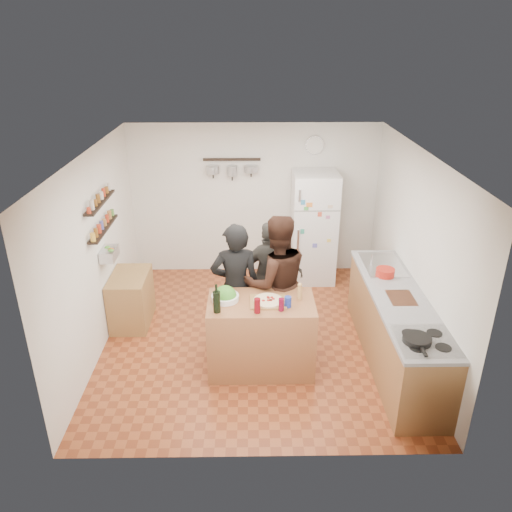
{
  "coord_description": "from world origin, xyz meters",
  "views": [
    {
      "loc": [
        -0.09,
        -5.72,
        3.78
      ],
      "look_at": [
        0.0,
        0.1,
        1.15
      ],
      "focal_mm": 35.0,
      "sensor_mm": 36.0,
      "label": 1
    }
  ],
  "objects_px": {
    "pepper_mill": "(300,293)",
    "counter_run": "(395,329)",
    "wine_bottle": "(217,302)",
    "skillet": "(417,339)",
    "wall_clock": "(315,145)",
    "salt_canister": "(288,302)",
    "person_back": "(270,275)",
    "person_center": "(276,282)",
    "red_bowl": "(385,272)",
    "fridge": "(314,228)",
    "person_left": "(236,287)",
    "prep_island": "(261,335)",
    "side_table": "(131,299)",
    "salad_bowl": "(225,298)"
  },
  "relations": [
    {
      "from": "counter_run",
      "to": "prep_island",
      "type": "bearing_deg",
      "value": -176.11
    },
    {
      "from": "salad_bowl",
      "to": "counter_run",
      "type": "relative_size",
      "value": 0.12
    },
    {
      "from": "side_table",
      "to": "pepper_mill",
      "type": "bearing_deg",
      "value": -24.36
    },
    {
      "from": "pepper_mill",
      "to": "counter_run",
      "type": "xyz_separation_m",
      "value": [
        1.2,
        0.06,
        -0.55
      ]
    },
    {
      "from": "skillet",
      "to": "side_table",
      "type": "xyz_separation_m",
      "value": [
        -3.34,
        1.92,
        -0.58
      ]
    },
    {
      "from": "person_left",
      "to": "prep_island",
      "type": "bearing_deg",
      "value": 115.96
    },
    {
      "from": "red_bowl",
      "to": "wine_bottle",
      "type": "bearing_deg",
      "value": -157.99
    },
    {
      "from": "pepper_mill",
      "to": "red_bowl",
      "type": "distance_m",
      "value": 1.29
    },
    {
      "from": "person_back",
      "to": "counter_run",
      "type": "bearing_deg",
      "value": 146.42
    },
    {
      "from": "wine_bottle",
      "to": "skillet",
      "type": "bearing_deg",
      "value": -17.17
    },
    {
      "from": "salad_bowl",
      "to": "counter_run",
      "type": "bearing_deg",
      "value": 1.73
    },
    {
      "from": "counter_run",
      "to": "person_center",
      "type": "bearing_deg",
      "value": 164.6
    },
    {
      "from": "person_back",
      "to": "red_bowl",
      "type": "relative_size",
      "value": 6.42
    },
    {
      "from": "fridge",
      "to": "wall_clock",
      "type": "bearing_deg",
      "value": 90.0
    },
    {
      "from": "prep_island",
      "to": "skillet",
      "type": "distance_m",
      "value": 1.84
    },
    {
      "from": "prep_island",
      "to": "wall_clock",
      "type": "bearing_deg",
      "value": 71.81
    },
    {
      "from": "red_bowl",
      "to": "fridge",
      "type": "distance_m",
      "value": 1.92
    },
    {
      "from": "salad_bowl",
      "to": "person_center",
      "type": "xyz_separation_m",
      "value": [
        0.62,
        0.46,
        -0.05
      ]
    },
    {
      "from": "person_center",
      "to": "side_table",
      "type": "relative_size",
      "value": 2.24
    },
    {
      "from": "wine_bottle",
      "to": "counter_run",
      "type": "distance_m",
      "value": 2.25
    },
    {
      "from": "skillet",
      "to": "wall_clock",
      "type": "distance_m",
      "value": 3.85
    },
    {
      "from": "wine_bottle",
      "to": "counter_run",
      "type": "xyz_separation_m",
      "value": [
        2.15,
        0.33,
        -0.59
      ]
    },
    {
      "from": "counter_run",
      "to": "fridge",
      "type": "height_order",
      "value": "fridge"
    },
    {
      "from": "salt_canister",
      "to": "pepper_mill",
      "type": "bearing_deg",
      "value": 48.58
    },
    {
      "from": "counter_run",
      "to": "wall_clock",
      "type": "xyz_separation_m",
      "value": [
        -0.75,
        2.63,
        1.7
      ]
    },
    {
      "from": "salt_canister",
      "to": "skillet",
      "type": "relative_size",
      "value": 0.44
    },
    {
      "from": "person_left",
      "to": "pepper_mill",
      "type": "bearing_deg",
      "value": 143.62
    },
    {
      "from": "person_center",
      "to": "counter_run",
      "type": "bearing_deg",
      "value": 151.3
    },
    {
      "from": "person_left",
      "to": "counter_run",
      "type": "xyz_separation_m",
      "value": [
        1.96,
        -0.36,
        -0.4
      ]
    },
    {
      "from": "person_left",
      "to": "salt_canister",
      "type": "bearing_deg",
      "value": 128.55
    },
    {
      "from": "person_left",
      "to": "side_table",
      "type": "bearing_deg",
      "value": -28.81
    },
    {
      "from": "person_center",
      "to": "person_back",
      "type": "distance_m",
      "value": 0.49
    },
    {
      "from": "salad_bowl",
      "to": "pepper_mill",
      "type": "relative_size",
      "value": 1.88
    },
    {
      "from": "prep_island",
      "to": "wine_bottle",
      "type": "height_order",
      "value": "wine_bottle"
    },
    {
      "from": "side_table",
      "to": "wall_clock",
      "type": "bearing_deg",
      "value": 31.96
    },
    {
      "from": "salad_bowl",
      "to": "counter_run",
      "type": "xyz_separation_m",
      "value": [
        2.07,
        0.06,
        -0.49
      ]
    },
    {
      "from": "wall_clock",
      "to": "side_table",
      "type": "height_order",
      "value": "wall_clock"
    },
    {
      "from": "skillet",
      "to": "red_bowl",
      "type": "distance_m",
      "value": 1.48
    },
    {
      "from": "pepper_mill",
      "to": "side_table",
      "type": "relative_size",
      "value": 0.21
    },
    {
      "from": "prep_island",
      "to": "red_bowl",
      "type": "relative_size",
      "value": 5.27
    },
    {
      "from": "wine_bottle",
      "to": "person_left",
      "type": "relative_size",
      "value": 0.15
    },
    {
      "from": "fridge",
      "to": "wall_clock",
      "type": "relative_size",
      "value": 6.0
    },
    {
      "from": "side_table",
      "to": "counter_run",
      "type": "bearing_deg",
      "value": -15.46
    },
    {
      "from": "counter_run",
      "to": "wine_bottle",
      "type": "bearing_deg",
      "value": -171.22
    },
    {
      "from": "wine_bottle",
      "to": "wall_clock",
      "type": "relative_size",
      "value": 0.84
    },
    {
      "from": "side_table",
      "to": "red_bowl",
      "type": "bearing_deg",
      "value": -7.3
    },
    {
      "from": "pepper_mill",
      "to": "fridge",
      "type": "bearing_deg",
      "value": 79.19
    },
    {
      "from": "pepper_mill",
      "to": "person_back",
      "type": "distance_m",
      "value": 1.0
    },
    {
      "from": "person_center",
      "to": "wall_clock",
      "type": "bearing_deg",
      "value": -120.74
    },
    {
      "from": "salt_canister",
      "to": "person_center",
      "type": "xyz_separation_m",
      "value": [
        -0.1,
        0.63,
        -0.08
      ]
    }
  ]
}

